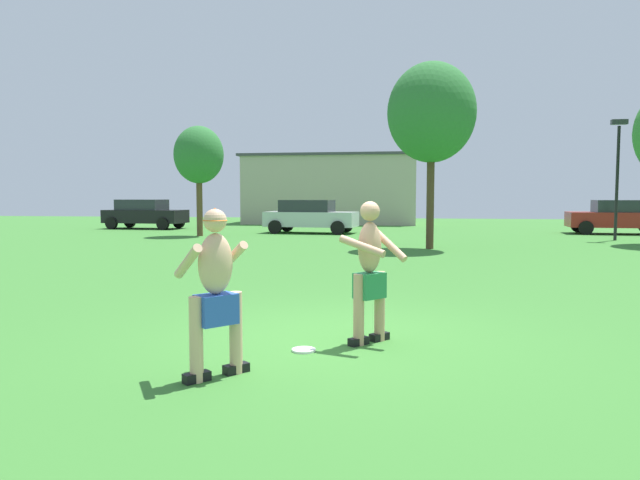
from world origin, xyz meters
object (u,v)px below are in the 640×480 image
at_px(player_with_cap, 215,285).
at_px(tree_near_building, 431,113).
at_px(car_red_near_post, 618,216).
at_px(lamp_post, 618,165).
at_px(car_silver_mid_lot, 310,216).
at_px(player_in_green, 370,269).
at_px(tree_right_field, 199,156).
at_px(car_black_far_end, 145,213).
at_px(frisbee, 304,350).

bearing_deg(player_with_cap, tree_near_building, 80.52).
bearing_deg(tree_near_building, car_red_near_post, 45.92).
xyz_separation_m(player_with_cap, lamp_post, (9.85, 19.55, 2.10)).
bearing_deg(lamp_post, car_silver_mid_lot, 168.59).
xyz_separation_m(player_in_green, tree_right_field, (-8.84, 17.83, 2.64)).
bearing_deg(car_black_far_end, lamp_post, -12.48).
bearing_deg(car_black_far_end, car_silver_mid_lot, -13.90).
bearing_deg(player_in_green, lamp_post, 64.75).
bearing_deg(lamp_post, tree_near_building, -146.10).
bearing_deg(lamp_post, car_black_far_end, 167.52).
distance_m(player_in_green, car_black_far_end, 26.80).
distance_m(car_black_far_end, lamp_post, 23.01).
distance_m(player_in_green, frisbee, 1.24).
bearing_deg(car_silver_mid_lot, car_red_near_post, 6.28).
xyz_separation_m(car_red_near_post, car_silver_mid_lot, (-14.28, -1.57, 0.00)).
xyz_separation_m(player_in_green, lamp_post, (8.48, 17.97, 2.10)).
bearing_deg(car_red_near_post, player_in_green, -114.13).
xyz_separation_m(player_in_green, car_red_near_post, (9.92, 22.13, -0.07)).
height_order(frisbee, car_silver_mid_lot, car_silver_mid_lot).
height_order(player_with_cap, player_in_green, player_in_green).
height_order(car_red_near_post, lamp_post, lamp_post).
distance_m(car_red_near_post, lamp_post, 4.91).
bearing_deg(car_red_near_post, lamp_post, -109.08).
xyz_separation_m(frisbee, tree_right_field, (-8.13, 18.33, 3.53)).
relative_size(player_with_cap, car_black_far_end, 0.37).
distance_m(player_with_cap, tree_near_building, 15.20).
bearing_deg(player_with_cap, player_in_green, 48.92).
bearing_deg(tree_right_field, tree_near_building, -26.09).
distance_m(tree_right_field, tree_near_building, 11.06).
xyz_separation_m(player_with_cap, player_in_green, (1.38, 1.58, -0.01)).
height_order(car_silver_mid_lot, tree_near_building, tree_near_building).
distance_m(car_silver_mid_lot, tree_near_building, 10.01).
distance_m(car_red_near_post, car_silver_mid_lot, 14.36).
relative_size(car_black_far_end, lamp_post, 0.93).
bearing_deg(lamp_post, player_with_cap, -116.74).
distance_m(player_in_green, lamp_post, 19.98).
bearing_deg(tree_near_building, player_with_cap, -99.48).
bearing_deg(player_in_green, car_red_near_post, 65.87).
xyz_separation_m(car_red_near_post, tree_right_field, (-18.76, -4.30, 2.72)).
xyz_separation_m(player_with_cap, tree_right_field, (-7.47, 19.41, 2.64)).
relative_size(player_with_cap, lamp_post, 0.35).
xyz_separation_m(car_silver_mid_lot, car_black_far_end, (-9.53, 2.36, 0.00)).
height_order(player_in_green, car_red_near_post, player_in_green).
relative_size(player_in_green, car_silver_mid_lot, 0.38).
xyz_separation_m(player_in_green, car_black_far_end, (-13.89, 22.92, -0.07)).
bearing_deg(car_red_near_post, tree_near_building, -134.08).
distance_m(player_in_green, tree_near_building, 13.52).
bearing_deg(frisbee, tree_near_building, 82.53).
relative_size(player_with_cap, tree_right_field, 0.34).
relative_size(frisbee, car_red_near_post, 0.06).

